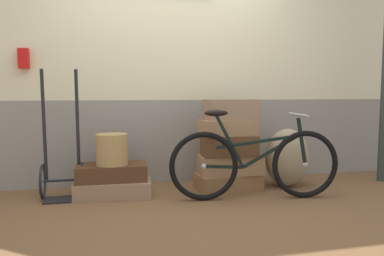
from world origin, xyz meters
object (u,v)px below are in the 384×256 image
object	(u,v)px
suitcase_2	(228,181)
suitcase_0	(114,188)
suitcase_1	(112,172)
suitcase_3	(230,164)
wicker_basket	(112,149)
bicycle	(255,163)
luggage_trolley	(62,170)
suitcase_6	(231,110)
suitcase_5	(228,127)
burlap_sack	(287,158)
suitcase_4	(229,146)

from	to	relation	value
suitcase_2	suitcase_0	bearing A→B (deg)	176.13
suitcase_1	suitcase_3	world-z (taller)	suitcase_3
wicker_basket	bicycle	distance (m)	1.37
suitcase_0	luggage_trolley	world-z (taller)	luggage_trolley
suitcase_3	suitcase_6	xyz separation A→B (m)	(0.01, 0.01, 0.57)
suitcase_3	suitcase_0	bearing A→B (deg)	-177.42
suitcase_5	burlap_sack	size ratio (longest dim) A/B	0.90
suitcase_1	burlap_sack	world-z (taller)	burlap_sack
suitcase_0	suitcase_2	size ratio (longest dim) A/B	1.11
suitcase_2	suitcase_5	xyz separation A→B (m)	(-0.01, 0.00, 0.57)
suitcase_5	suitcase_1	bearing A→B (deg)	174.43
suitcase_0	bicycle	bearing A→B (deg)	-12.37
suitcase_6	luggage_trolley	world-z (taller)	luggage_trolley
suitcase_6	wicker_basket	world-z (taller)	suitcase_6
suitcase_2	bicycle	world-z (taller)	bicycle
suitcase_4	burlap_sack	world-z (taller)	burlap_sack
luggage_trolley	suitcase_6	bearing A→B (deg)	-1.75
wicker_basket	bicycle	world-z (taller)	bicycle
suitcase_4	luggage_trolley	xyz separation A→B (m)	(-1.64, 0.08, -0.19)
wicker_basket	suitcase_1	bearing A→B (deg)	104.15
luggage_trolley	suitcase_3	bearing A→B (deg)	-1.96
suitcase_3	suitcase_1	bearing A→B (deg)	-178.39
suitcase_1	suitcase_4	xyz separation A→B (m)	(1.19, -0.05, 0.23)
suitcase_5	bicycle	world-z (taller)	bicycle
suitcase_6	wicker_basket	distance (m)	1.26
suitcase_5	suitcase_6	xyz separation A→B (m)	(0.03, -0.01, 0.18)
suitcase_1	suitcase_6	world-z (taller)	suitcase_6
suitcase_3	wicker_basket	xyz separation A→B (m)	(-1.20, -0.00, 0.20)
suitcase_4	suitcase_6	distance (m)	0.37
suitcase_4	suitcase_6	world-z (taller)	suitcase_6
suitcase_2	burlap_sack	bearing A→B (deg)	-6.61
suitcase_5	suitcase_3	bearing A→B (deg)	-38.57
suitcase_0	burlap_sack	xyz separation A→B (m)	(1.83, -0.03, 0.23)
suitcase_5	bicycle	distance (m)	0.53
suitcase_1	wicker_basket	xyz separation A→B (m)	(0.01, -0.03, 0.23)
suitcase_6	bicycle	world-z (taller)	suitcase_6
suitcase_3	suitcase_6	size ratio (longest dim) A/B	1.22
suitcase_3	bicycle	distance (m)	0.43
suitcase_0	suitcase_3	size ratio (longest dim) A/B	1.12
suitcase_5	burlap_sack	world-z (taller)	suitcase_5
suitcase_0	suitcase_5	world-z (taller)	suitcase_5
suitcase_1	suitcase_6	distance (m)	1.35
suitcase_0	wicker_basket	size ratio (longest dim) A/B	2.38
suitcase_1	wicker_basket	bearing A→B (deg)	-74.52
suitcase_0	suitcase_6	xyz separation A→B (m)	(1.20, -0.00, 0.75)
suitcase_3	suitcase_6	distance (m)	0.57
suitcase_4	luggage_trolley	bearing A→B (deg)	-177.16
suitcase_1	wicker_basket	size ratio (longest dim) A/B	2.20
suitcase_0	suitcase_1	distance (m)	0.16
suitcase_5	suitcase_4	bearing A→B (deg)	-90.79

